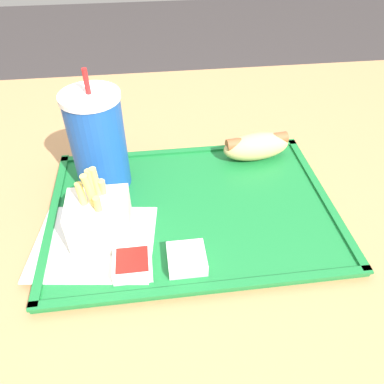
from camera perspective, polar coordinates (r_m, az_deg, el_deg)
dining_table at (r=0.86m, az=-0.44°, el=-20.16°), size 1.42×1.03×0.71m
food_tray at (r=0.56m, az=0.00°, el=-2.64°), size 0.42×0.30×0.01m
paper_napkin at (r=0.53m, az=-14.63°, el=-7.40°), size 0.18×0.16×0.00m
soda_cup at (r=0.58m, az=-14.11°, el=7.49°), size 0.08×0.08×0.19m
hot_dog_far at (r=0.65m, az=9.77°, el=6.97°), size 0.12×0.06×0.05m
fries_carton at (r=0.50m, az=-13.81°, el=-4.06°), size 0.08×0.06×0.12m
sauce_cup_mayo at (r=0.48m, az=-0.82°, el=-10.05°), size 0.05×0.05×0.02m
sauce_cup_ketchup at (r=0.48m, az=-9.02°, el=-10.74°), size 0.05×0.05×0.02m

